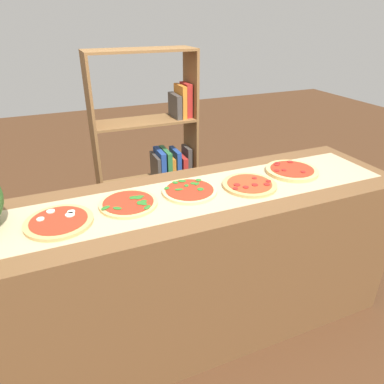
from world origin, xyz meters
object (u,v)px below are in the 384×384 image
Objects in this scene: pizza_spinach_1 at (129,203)px; bookshelf at (158,156)px; pizza_pepperoni_3 at (250,185)px; pizza_mozzarella_0 at (59,221)px; pizza_spinach_2 at (189,191)px; pizza_pepperoni_4 at (292,171)px.

bookshelf is at bearing 65.37° from pizza_spinach_1.
pizza_mozzarella_0 is at bearing 179.70° from pizza_pepperoni_3.
pizza_pepperoni_4 is (0.66, 0.00, 0.00)m from pizza_spinach_2.
pizza_spinach_1 is 0.94× the size of pizza_pepperoni_4.
pizza_spinach_1 is 0.97× the size of pizza_pepperoni_3.
pizza_pepperoni_3 is 0.19× the size of bookshelf.
bookshelf reaches higher than pizza_spinach_2.
bookshelf is (-0.50, 1.06, -0.21)m from pizza_pepperoni_4.
pizza_spinach_2 and pizza_pepperoni_3 have the same top height.
pizza_spinach_2 is 0.98× the size of pizza_pepperoni_3.
pizza_spinach_2 is at bearing 4.84° from pizza_mozzarella_0.
pizza_spinach_2 reaches higher than pizza_spinach_1.
pizza_pepperoni_3 is at bearing -81.38° from bookshelf.
pizza_pepperoni_4 is 0.20× the size of bookshelf.
pizza_pepperoni_4 is (1.32, 0.06, 0.00)m from pizza_mozzarella_0.
bookshelf is (0.49, 1.07, -0.20)m from pizza_spinach_1.
pizza_pepperoni_4 is 1.19m from bookshelf.
pizza_pepperoni_3 is (0.66, -0.05, 0.00)m from pizza_spinach_1.
pizza_pepperoni_3 is 0.34m from pizza_pepperoni_4.
bookshelf is (0.16, 1.06, -0.20)m from pizza_spinach_2.
pizza_spinach_2 is at bearing -179.57° from pizza_pepperoni_4.
pizza_mozzarella_0 is 0.20× the size of bookshelf.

